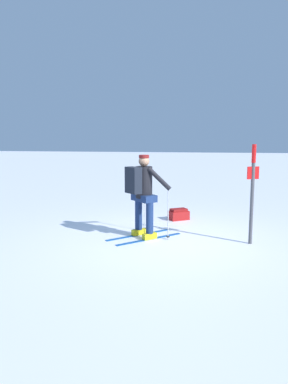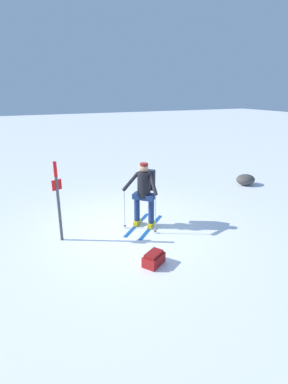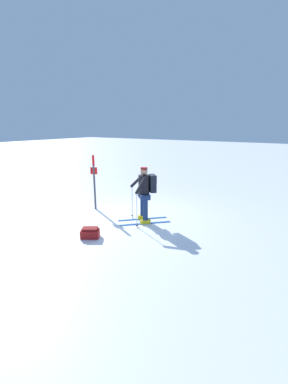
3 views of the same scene
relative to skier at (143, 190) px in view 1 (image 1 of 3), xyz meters
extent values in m
plane|color=white|center=(0.48, -0.13, -0.99)|extent=(80.00, 80.00, 0.00)
cube|color=#144C9E|center=(-0.11, 0.17, -0.98)|extent=(1.19, 1.16, 0.01)
cube|color=yellow|center=(-0.11, 0.17, -0.92)|extent=(0.29, 0.29, 0.12)
cylinder|color=navy|center=(-0.11, 0.17, -0.51)|extent=(0.15, 0.15, 0.70)
cube|color=#144C9E|center=(0.16, -0.12, -0.98)|extent=(1.19, 1.16, 0.01)
cube|color=yellow|center=(0.16, -0.12, -0.92)|extent=(0.29, 0.29, 0.12)
cylinder|color=navy|center=(0.16, -0.12, -0.51)|extent=(0.15, 0.15, 0.70)
cube|color=navy|center=(0.03, 0.03, -0.15)|extent=(0.59, 0.59, 0.14)
cylinder|color=black|center=(0.03, 0.03, 0.16)|extent=(0.34, 0.34, 0.64)
sphere|color=tan|center=(0.03, 0.03, 0.59)|extent=(0.22, 0.22, 0.22)
cylinder|color=maroon|center=(0.03, 0.03, 0.69)|extent=(0.21, 0.21, 0.06)
cube|color=black|center=(-0.16, -0.15, 0.22)|extent=(0.38, 0.39, 0.52)
cylinder|color=#B2B7BC|center=(-0.05, 0.54, -0.46)|extent=(0.02, 0.02, 1.06)
cylinder|color=black|center=(-0.05, 0.54, -0.93)|extent=(0.07, 0.07, 0.01)
cylinder|color=black|center=(-0.07, 0.35, 0.25)|extent=(0.13, 0.49, 0.47)
cylinder|color=#B2B7BC|center=(0.53, -0.07, -0.46)|extent=(0.02, 0.02, 1.06)
cylinder|color=black|center=(0.53, -0.07, -0.93)|extent=(0.07, 0.07, 0.01)
cylinder|color=black|center=(0.35, -0.08, 0.25)|extent=(0.49, 0.12, 0.47)
cube|color=maroon|center=(0.62, 1.79, -0.88)|extent=(0.56, 0.50, 0.22)
cube|color=maroon|center=(0.62, 1.79, -0.74)|extent=(0.46, 0.41, 0.06)
cylinder|color=#4C4C51|center=(2.15, -0.09, -0.02)|extent=(0.07, 0.07, 1.93)
cylinder|color=red|center=(2.15, -0.09, 0.77)|extent=(0.08, 0.08, 0.35)
cube|color=red|center=(2.15, -0.09, 0.40)|extent=(0.23, 0.12, 0.24)
camera|label=1|loc=(1.25, -7.40, 1.10)|focal=35.00mm
camera|label=2|loc=(3.03, 6.59, 2.43)|focal=28.00mm
camera|label=3|loc=(-3.97, 6.39, 1.94)|focal=24.00mm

